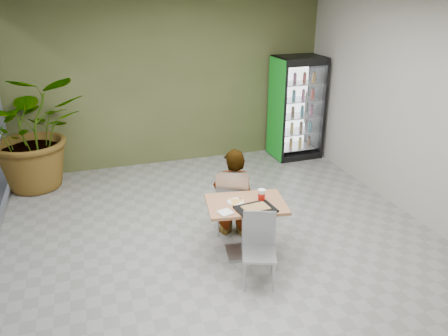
% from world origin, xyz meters
% --- Properties ---
extents(ground, '(7.00, 7.00, 0.00)m').
position_xyz_m(ground, '(0.00, 0.00, 0.00)').
color(ground, gray).
rests_on(ground, ground).
extents(room_envelope, '(6.00, 7.00, 3.20)m').
position_xyz_m(room_envelope, '(0.00, 0.00, 1.60)').
color(room_envelope, '#BAB2A7').
rests_on(room_envelope, ground).
extents(dining_table, '(1.07, 0.83, 0.75)m').
position_xyz_m(dining_table, '(0.20, -0.10, 0.54)').
color(dining_table, '#BE7751').
rests_on(dining_table, ground).
extents(chair_far, '(0.57, 0.57, 0.99)m').
position_xyz_m(chair_far, '(0.20, 0.43, 0.58)').
color(chair_far, '#A7A8AB').
rests_on(chair_far, ground).
extents(chair_near, '(0.49, 0.49, 0.87)m').
position_xyz_m(chair_near, '(0.16, -0.65, 0.51)').
color(chair_near, '#A7A8AB').
rests_on(chair_near, ground).
extents(seated_woman, '(0.67, 0.55, 1.56)m').
position_xyz_m(seated_woman, '(0.23, 0.48, 0.48)').
color(seated_woman, black).
rests_on(seated_woman, ground).
extents(pizza_plate, '(0.30, 0.25, 0.03)m').
position_xyz_m(pizza_plate, '(0.08, -0.03, 0.77)').
color(pizza_plate, white).
rests_on(pizza_plate, dining_table).
extents(soda_cup, '(0.09, 0.09, 0.16)m').
position_xyz_m(soda_cup, '(0.40, -0.12, 0.83)').
color(soda_cup, white).
rests_on(soda_cup, dining_table).
extents(napkin_stack, '(0.19, 0.19, 0.02)m').
position_xyz_m(napkin_stack, '(-0.13, -0.28, 0.76)').
color(napkin_stack, white).
rests_on(napkin_stack, dining_table).
extents(cafeteria_tray, '(0.50, 0.39, 0.03)m').
position_xyz_m(cafeteria_tray, '(0.24, -0.31, 0.76)').
color(cafeteria_tray, black).
rests_on(cafeteria_tray, dining_table).
extents(beverage_fridge, '(0.95, 0.74, 2.03)m').
position_xyz_m(beverage_fridge, '(2.45, 3.04, 1.02)').
color(beverage_fridge, black).
rests_on(beverage_fridge, ground).
extents(potted_plant, '(1.82, 1.57, 2.01)m').
position_xyz_m(potted_plant, '(-2.48, 3.02, 1.00)').
color(potted_plant, '#33712D').
rests_on(potted_plant, ground).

